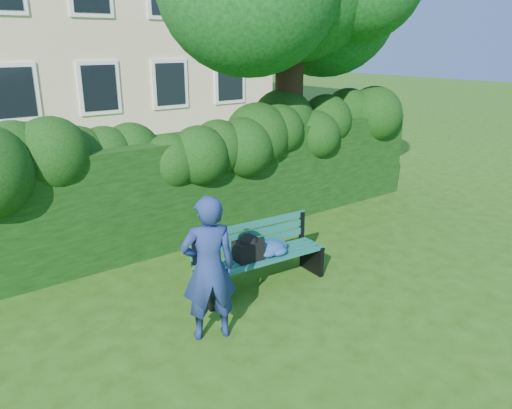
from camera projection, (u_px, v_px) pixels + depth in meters
ground at (280, 274)px, 7.49m from camera, size 80.00×80.00×0.00m
hedge at (201, 185)px, 8.87m from camera, size 10.00×1.00×1.80m
park_bench at (260, 253)px, 7.00m from camera, size 1.96×0.71×0.89m
man_reading at (209, 269)px, 5.67m from camera, size 0.74×0.62×1.74m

